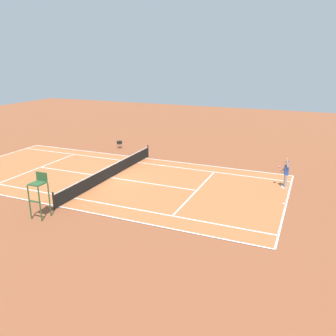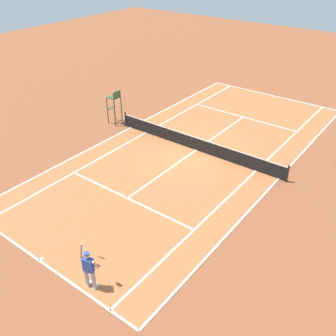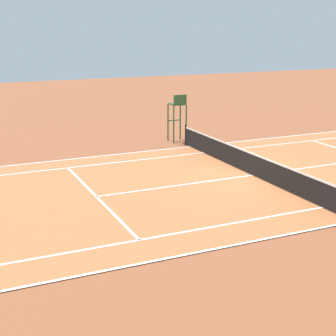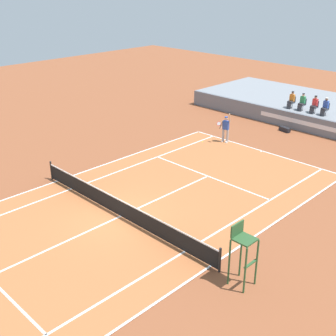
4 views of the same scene
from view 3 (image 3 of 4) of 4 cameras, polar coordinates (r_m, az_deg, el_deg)
ground_plane at (r=20.65m, az=9.30°, el=-0.87°), size 80.00×80.00×0.00m
court at (r=20.65m, az=9.30°, el=-0.84°), size 11.08×23.88×0.03m
net at (r=20.51m, az=9.36°, el=0.53°), size 11.98×0.10×1.07m
umpire_chair at (r=26.17m, az=1.08°, el=6.30°), size 0.77×0.77×2.44m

